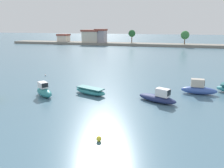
# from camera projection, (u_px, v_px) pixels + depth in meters

# --- Properties ---
(moored_boat_3) EXTENTS (3.37, 2.94, 1.68)m
(moored_boat_3) POSITION_uv_depth(u_px,v_px,m) (44.00, 91.00, 26.74)
(moored_boat_3) COLOR teal
(moored_boat_3) RESTS_ON ground
(moored_boat_4) EXTENTS (4.59, 2.76, 0.85)m
(moored_boat_4) POSITION_uv_depth(u_px,v_px,m) (90.00, 91.00, 27.49)
(moored_boat_4) COLOR teal
(moored_boat_4) RESTS_ON ground
(moored_boat_5) EXTENTS (4.67, 3.20, 1.61)m
(moored_boat_5) POSITION_uv_depth(u_px,v_px,m) (158.00, 97.00, 24.74)
(moored_boat_5) COLOR navy
(moored_boat_5) RESTS_ON ground
(moored_boat_6) EXTENTS (4.22, 1.35, 1.87)m
(moored_boat_6) POSITION_uv_depth(u_px,v_px,m) (199.00, 89.00, 27.54)
(moored_boat_6) COLOR #3856A8
(moored_boat_6) RESTS_ON ground
(mooring_buoy_1) EXTENTS (0.41, 0.41, 0.41)m
(mooring_buoy_1) POSITION_uv_depth(u_px,v_px,m) (99.00, 139.00, 16.43)
(mooring_buoy_1) COLOR yellow
(mooring_buoy_1) RESTS_ON ground
(mooring_buoy_2) EXTENTS (0.25, 0.25, 0.25)m
(mooring_buoy_2) POSITION_uv_depth(u_px,v_px,m) (45.00, 75.00, 37.46)
(mooring_buoy_2) COLOR white
(mooring_buoy_2) RESTS_ON ground
(distant_shoreline) EXTENTS (101.44, 7.58, 6.50)m
(distant_shoreline) POSITION_uv_depth(u_px,v_px,m) (116.00, 41.00, 93.90)
(distant_shoreline) COLOR gray
(distant_shoreline) RESTS_ON ground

